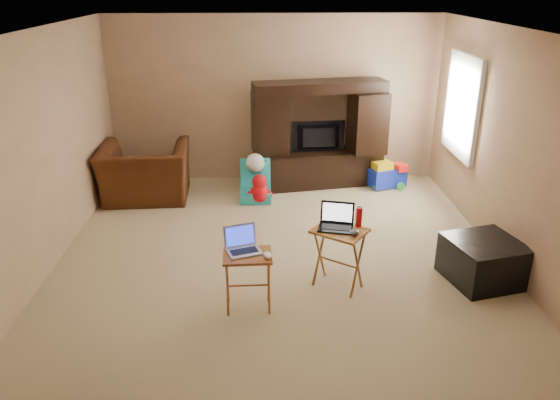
{
  "coord_description": "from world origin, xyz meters",
  "views": [
    {
      "loc": [
        -0.16,
        -5.51,
        2.97
      ],
      "look_at": [
        0.0,
        -0.2,
        0.8
      ],
      "focal_mm": 35.0,
      "sensor_mm": 36.0,
      "label": 1
    }
  ],
  "objects_px": {
    "laptop_left": "(244,241)",
    "mouse_right": "(355,232)",
    "laptop_right": "(336,218)",
    "recliner": "(145,173)",
    "television": "(319,138)",
    "tray_table_left": "(248,282)",
    "tray_table_right": "(338,258)",
    "water_bottle": "(359,217)",
    "push_toy": "(387,174)",
    "child_rocker": "(255,181)",
    "plush_toy": "(259,189)",
    "ottoman": "(483,261)",
    "mouse_left": "(268,255)",
    "entertainment_center": "(319,135)"
  },
  "relations": [
    {
      "from": "plush_toy",
      "to": "tray_table_right",
      "type": "bearing_deg",
      "value": -70.42
    },
    {
      "from": "tray_table_left",
      "to": "laptop_left",
      "type": "relative_size",
      "value": 1.91
    },
    {
      "from": "push_toy",
      "to": "tray_table_right",
      "type": "bearing_deg",
      "value": -130.91
    },
    {
      "from": "tray_table_left",
      "to": "laptop_right",
      "type": "relative_size",
      "value": 1.74
    },
    {
      "from": "entertainment_center",
      "to": "plush_toy",
      "type": "relative_size",
      "value": 4.57
    },
    {
      "from": "ottoman",
      "to": "mouse_left",
      "type": "xyz_separation_m",
      "value": [
        -2.26,
        -0.54,
        0.39
      ]
    },
    {
      "from": "television",
      "to": "mouse_left",
      "type": "height_order",
      "value": "television"
    },
    {
      "from": "tray_table_right",
      "to": "mouse_left",
      "type": "bearing_deg",
      "value": -112.01
    },
    {
      "from": "tray_table_right",
      "to": "water_bottle",
      "type": "relative_size",
      "value": 3.25
    },
    {
      "from": "laptop_right",
      "to": "tray_table_right",
      "type": "bearing_deg",
      "value": -13.12
    },
    {
      "from": "ottoman",
      "to": "tray_table_right",
      "type": "distance_m",
      "value": 1.54
    },
    {
      "from": "tray_table_left",
      "to": "laptop_left",
      "type": "distance_m",
      "value": 0.42
    },
    {
      "from": "laptop_left",
      "to": "mouse_right",
      "type": "bearing_deg",
      "value": -7.51
    },
    {
      "from": "laptop_right",
      "to": "recliner",
      "type": "bearing_deg",
      "value": 147.62
    },
    {
      "from": "tray_table_right",
      "to": "laptop_right",
      "type": "bearing_deg",
      "value": -170.6
    },
    {
      "from": "tray_table_left",
      "to": "child_rocker",
      "type": "bearing_deg",
      "value": 87.08
    },
    {
      "from": "laptop_right",
      "to": "water_bottle",
      "type": "height_order",
      "value": "laptop_right"
    },
    {
      "from": "entertainment_center",
      "to": "recliner",
      "type": "distance_m",
      "value": 2.6
    },
    {
      "from": "entertainment_center",
      "to": "tray_table_left",
      "type": "bearing_deg",
      "value": -116.92
    },
    {
      "from": "mouse_left",
      "to": "water_bottle",
      "type": "height_order",
      "value": "water_bottle"
    },
    {
      "from": "television",
      "to": "mouse_left",
      "type": "xyz_separation_m",
      "value": [
        -0.79,
        -3.4,
        -0.15
      ]
    },
    {
      "from": "tray_table_right",
      "to": "water_bottle",
      "type": "height_order",
      "value": "water_bottle"
    },
    {
      "from": "child_rocker",
      "to": "recliner",
      "type": "bearing_deg",
      "value": 175.36
    },
    {
      "from": "tray_table_left",
      "to": "tray_table_right",
      "type": "height_order",
      "value": "tray_table_right"
    },
    {
      "from": "child_rocker",
      "to": "laptop_right",
      "type": "bearing_deg",
      "value": -72.02
    },
    {
      "from": "laptop_left",
      "to": "mouse_left",
      "type": "relative_size",
      "value": 2.58
    },
    {
      "from": "plush_toy",
      "to": "tray_table_left",
      "type": "xyz_separation_m",
      "value": [
        -0.09,
        -2.68,
        0.08
      ]
    },
    {
      "from": "ottoman",
      "to": "tray_table_left",
      "type": "distance_m",
      "value": 2.49
    },
    {
      "from": "laptop_right",
      "to": "plush_toy",
      "type": "bearing_deg",
      "value": 122.29
    },
    {
      "from": "recliner",
      "to": "push_toy",
      "type": "bearing_deg",
      "value": -177.02
    },
    {
      "from": "television",
      "to": "child_rocker",
      "type": "distance_m",
      "value": 1.19
    },
    {
      "from": "water_bottle",
      "to": "child_rocker",
      "type": "bearing_deg",
      "value": 114.82
    },
    {
      "from": "mouse_left",
      "to": "tray_table_left",
      "type": "bearing_deg",
      "value": 159.56
    },
    {
      "from": "entertainment_center",
      "to": "laptop_right",
      "type": "bearing_deg",
      "value": -102.88
    },
    {
      "from": "tray_table_right",
      "to": "mouse_left",
      "type": "xyz_separation_m",
      "value": [
        -0.72,
        -0.45,
        0.29
      ]
    },
    {
      "from": "television",
      "to": "mouse_right",
      "type": "bearing_deg",
      "value": 85.93
    },
    {
      "from": "plush_toy",
      "to": "push_toy",
      "type": "bearing_deg",
      "value": 16.6
    },
    {
      "from": "mouse_left",
      "to": "tray_table_right",
      "type": "bearing_deg",
      "value": 32.03
    },
    {
      "from": "television",
      "to": "mouse_left",
      "type": "bearing_deg",
      "value": 71.73
    },
    {
      "from": "television",
      "to": "water_bottle",
      "type": "bearing_deg",
      "value": 87.4
    },
    {
      "from": "television",
      "to": "laptop_left",
      "type": "xyz_separation_m",
      "value": [
        -1.01,
        -3.3,
        -0.06
      ]
    },
    {
      "from": "entertainment_center",
      "to": "mouse_right",
      "type": "relative_size",
      "value": 14.82
    },
    {
      "from": "plush_toy",
      "to": "laptop_left",
      "type": "bearing_deg",
      "value": -92.66
    },
    {
      "from": "ottoman",
      "to": "tray_table_right",
      "type": "bearing_deg",
      "value": -176.81
    },
    {
      "from": "tray_table_left",
      "to": "ottoman",
      "type": "bearing_deg",
      "value": 8.61
    },
    {
      "from": "tray_table_left",
      "to": "tray_table_right",
      "type": "bearing_deg",
      "value": 20.56
    },
    {
      "from": "television",
      "to": "laptop_right",
      "type": "height_order",
      "value": "television"
    },
    {
      "from": "push_toy",
      "to": "mouse_right",
      "type": "relative_size",
      "value": 4.23
    },
    {
      "from": "tray_table_left",
      "to": "water_bottle",
      "type": "relative_size",
      "value": 2.95
    },
    {
      "from": "entertainment_center",
      "to": "laptop_left",
      "type": "relative_size",
      "value": 6.33
    }
  ]
}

